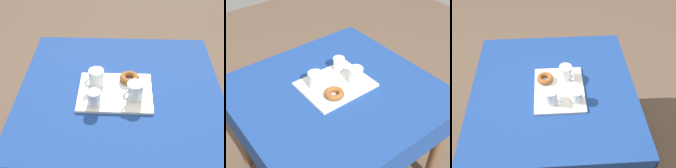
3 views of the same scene
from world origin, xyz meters
TOP-DOWN VIEW (x-y plane):
  - dining_table at (0.00, 0.00)m, footprint 1.13×1.10m
  - serving_tray at (0.03, 0.04)m, footprint 0.40×0.33m
  - tea_mug_left at (0.14, -0.02)m, footprint 0.10×0.11m
  - tea_mug_right at (-0.08, 0.09)m, footprint 0.11×0.11m
  - water_glass_near at (0.13, 0.14)m, footprint 0.07×0.07m
  - donut_plate_left at (-0.05, -0.05)m, footprint 0.12×0.12m
  - sugar_donut_left at (-0.05, -0.05)m, footprint 0.11×0.11m

SIDE VIEW (x-z plane):
  - dining_table at x=0.00m, z-range 0.28..1.03m
  - serving_tray at x=0.03m, z-range 0.76..0.77m
  - donut_plate_left at x=-0.05m, z-range 0.77..0.78m
  - sugar_donut_left at x=-0.05m, z-range 0.78..0.81m
  - water_glass_near at x=0.13m, z-range 0.77..0.85m
  - tea_mug_left at x=0.14m, z-range 0.77..0.86m
  - tea_mug_right at x=-0.08m, z-range 0.77..0.86m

